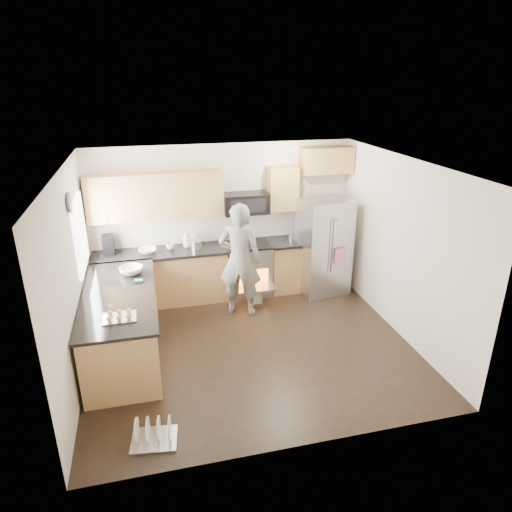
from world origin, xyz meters
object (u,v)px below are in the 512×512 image
object	(u,v)px
stove_range	(248,257)
refrigerator	(323,247)
dish_rack	(154,435)
person	(240,260)

from	to	relation	value
stove_range	refrigerator	world-z (taller)	stove_range
stove_range	dish_rack	world-z (taller)	stove_range
stove_range	refrigerator	bearing A→B (deg)	-10.56
stove_range	person	distance (m)	0.79
person	dish_rack	distance (m)	3.08
person	stove_range	bearing A→B (deg)	-90.45
refrigerator	dish_rack	world-z (taller)	refrigerator
stove_range	dish_rack	size ratio (longest dim) A/B	3.42
stove_range	refrigerator	size ratio (longest dim) A/B	1.05
refrigerator	person	size ratio (longest dim) A/B	0.92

